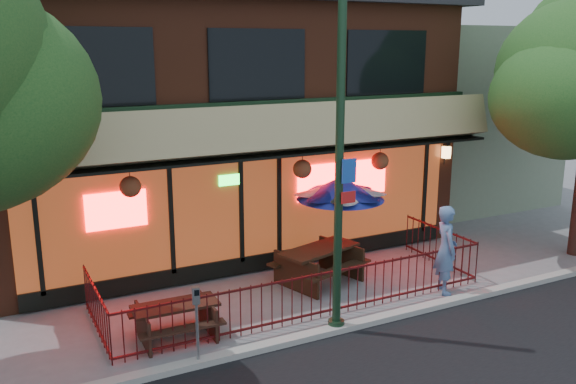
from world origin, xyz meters
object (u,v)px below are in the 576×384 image
at_px(patio_umbrella, 341,188).
at_px(picnic_table_left, 176,316).
at_px(pedestrian, 446,249).
at_px(street_light, 339,173).
at_px(picnic_table_right, 319,260).
at_px(parking_meter_near, 197,313).

bearing_deg(patio_umbrella, picnic_table_left, -160.06).
bearing_deg(picnic_table_left, pedestrian, -5.67).
bearing_deg(street_light, picnic_table_right, 67.91).
relative_size(street_light, parking_meter_near, 4.79).
bearing_deg(street_light, patio_umbrella, 57.37).
bearing_deg(picnic_table_left, parking_meter_near, -88.46).
bearing_deg(pedestrian, street_light, 119.78).
relative_size(patio_umbrella, parking_meter_near, 1.66).
xyz_separation_m(picnic_table_left, pedestrian, (6.04, -0.60, 0.56)).
xyz_separation_m(picnic_table_left, parking_meter_near, (0.03, -1.18, 0.54)).
bearing_deg(patio_umbrella, picnic_table_right, -149.49).
height_order(patio_umbrella, parking_meter_near, patio_umbrella).
relative_size(pedestrian, parking_meter_near, 1.38).
bearing_deg(picnic_table_right, street_light, -112.09).
bearing_deg(picnic_table_left, picnic_table_right, 17.30).
height_order(street_light, patio_umbrella, street_light).
bearing_deg(patio_umbrella, parking_meter_near, -148.25).
bearing_deg(patio_umbrella, street_light, -122.63).
distance_m(street_light, parking_meter_near, 3.59).
bearing_deg(parking_meter_near, patio_umbrella, 31.75).
bearing_deg(street_light, pedestrian, 9.08).
height_order(street_light, picnic_table_left, street_light).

